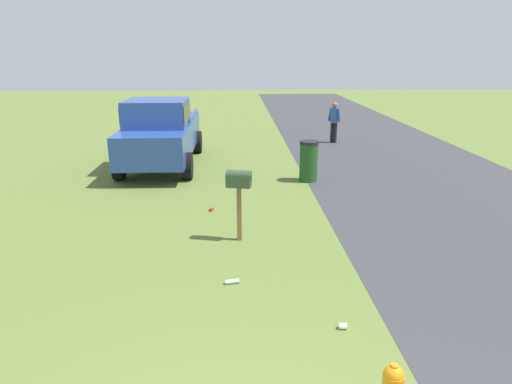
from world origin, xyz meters
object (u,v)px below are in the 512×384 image
Objects in this scene: pickup_truck at (161,131)px; pedestrian at (334,120)px; trash_bin at (309,161)px; mailbox at (239,185)px.

pedestrian is at bearing 120.31° from pickup_truck.
mailbox is at bearing 154.39° from trash_bin.
pedestrian is (3.53, -6.10, -0.21)m from pickup_truck.
pedestrian reaches higher than mailbox.
pickup_truck reaches higher than mailbox.
pickup_truck is 4.71m from trash_bin.
trash_bin is at bearing 66.32° from pickup_truck.
pedestrian is at bearing -18.58° from trash_bin.
trash_bin is (-1.90, -4.28, -0.54)m from pickup_truck.
pickup_truck is at bearing 164.23° from pedestrian.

